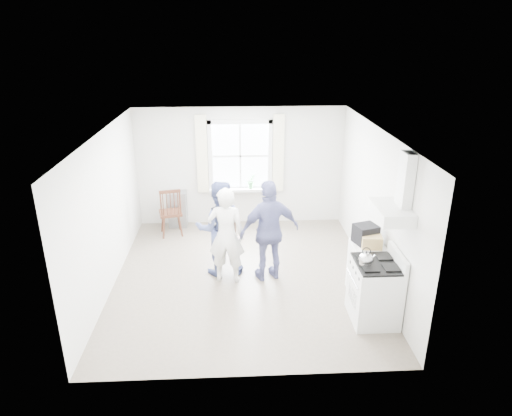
{
  "coord_description": "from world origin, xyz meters",
  "views": [
    {
      "loc": [
        -0.15,
        -7.1,
        4.11
      ],
      "look_at": [
        0.22,
        0.2,
        1.23
      ],
      "focal_mm": 32.0,
      "sensor_mm": 36.0,
      "label": 1
    }
  ],
  "objects_px": {
    "windsor_chair_a": "(171,207)",
    "person_right": "(270,231)",
    "gas_stove": "(375,291)",
    "low_cabinet": "(366,269)",
    "stereo_stack": "(366,234)",
    "windsor_chair_b": "(225,236)",
    "person_left": "(226,235)",
    "person_mid": "(219,228)"
  },
  "relations": [
    {
      "from": "windsor_chair_a",
      "to": "person_right",
      "type": "distance_m",
      "value": 2.66
    },
    {
      "from": "windsor_chair_a",
      "to": "person_right",
      "type": "xyz_separation_m",
      "value": [
        1.92,
        -1.83,
        0.25
      ]
    },
    {
      "from": "gas_stove",
      "to": "windsor_chair_a",
      "type": "xyz_separation_m",
      "value": [
        -3.38,
        3.14,
        0.17
      ]
    },
    {
      "from": "gas_stove",
      "to": "person_right",
      "type": "distance_m",
      "value": 2.01
    },
    {
      "from": "low_cabinet",
      "to": "windsor_chair_a",
      "type": "height_order",
      "value": "windsor_chair_a"
    },
    {
      "from": "low_cabinet",
      "to": "stereo_stack",
      "type": "height_order",
      "value": "stereo_stack"
    },
    {
      "from": "windsor_chair_a",
      "to": "stereo_stack",
      "type": "bearing_deg",
      "value": -34.65
    },
    {
      "from": "gas_stove",
      "to": "windsor_chair_b",
      "type": "xyz_separation_m",
      "value": [
        -2.23,
        1.72,
        0.15
      ]
    },
    {
      "from": "windsor_chair_a",
      "to": "person_right",
      "type": "height_order",
      "value": "person_right"
    },
    {
      "from": "person_left",
      "to": "person_right",
      "type": "height_order",
      "value": "person_right"
    },
    {
      "from": "low_cabinet",
      "to": "windsor_chair_b",
      "type": "xyz_separation_m",
      "value": [
        -2.3,
        1.02,
        0.19
      ]
    },
    {
      "from": "windsor_chair_b",
      "to": "stereo_stack",
      "type": "bearing_deg",
      "value": -22.63
    },
    {
      "from": "person_left",
      "to": "windsor_chair_a",
      "type": "bearing_deg",
      "value": -50.22
    },
    {
      "from": "windsor_chair_b",
      "to": "person_right",
      "type": "bearing_deg",
      "value": -28.62
    },
    {
      "from": "low_cabinet",
      "to": "person_mid",
      "type": "relative_size",
      "value": 0.52
    },
    {
      "from": "windsor_chair_b",
      "to": "windsor_chair_a",
      "type": "bearing_deg",
      "value": 129.09
    },
    {
      "from": "person_right",
      "to": "low_cabinet",
      "type": "bearing_deg",
      "value": 142.3
    },
    {
      "from": "windsor_chair_b",
      "to": "person_mid",
      "type": "bearing_deg",
      "value": -119.17
    },
    {
      "from": "gas_stove",
      "to": "windsor_chair_b",
      "type": "distance_m",
      "value": 2.82
    },
    {
      "from": "windsor_chair_b",
      "to": "gas_stove",
      "type": "bearing_deg",
      "value": -37.63
    },
    {
      "from": "stereo_stack",
      "to": "person_left",
      "type": "bearing_deg",
      "value": 167.88
    },
    {
      "from": "low_cabinet",
      "to": "person_mid",
      "type": "bearing_deg",
      "value": 160.49
    },
    {
      "from": "stereo_stack",
      "to": "person_mid",
      "type": "distance_m",
      "value": 2.49
    },
    {
      "from": "stereo_stack",
      "to": "windsor_chair_a",
      "type": "xyz_separation_m",
      "value": [
        -3.41,
        2.36,
        -0.4
      ]
    },
    {
      "from": "gas_stove",
      "to": "person_right",
      "type": "xyz_separation_m",
      "value": [
        -1.47,
        1.3,
        0.42
      ]
    },
    {
      "from": "stereo_stack",
      "to": "windsor_chair_b",
      "type": "xyz_separation_m",
      "value": [
        -2.26,
        0.94,
        -0.41
      ]
    },
    {
      "from": "person_mid",
      "to": "person_right",
      "type": "height_order",
      "value": "person_right"
    },
    {
      "from": "windsor_chair_b",
      "to": "person_mid",
      "type": "relative_size",
      "value": 0.61
    },
    {
      "from": "stereo_stack",
      "to": "windsor_chair_b",
      "type": "relative_size",
      "value": 0.4
    },
    {
      "from": "stereo_stack",
      "to": "person_mid",
      "type": "relative_size",
      "value": 0.24
    },
    {
      "from": "gas_stove",
      "to": "stereo_stack",
      "type": "bearing_deg",
      "value": 87.9
    },
    {
      "from": "windsor_chair_a",
      "to": "person_left",
      "type": "bearing_deg",
      "value": -57.93
    },
    {
      "from": "low_cabinet",
      "to": "person_left",
      "type": "distance_m",
      "value": 2.38
    },
    {
      "from": "windsor_chair_a",
      "to": "windsor_chair_b",
      "type": "xyz_separation_m",
      "value": [
        1.15,
        -1.41,
        -0.02
      ]
    },
    {
      "from": "stereo_stack",
      "to": "windsor_chair_b",
      "type": "bearing_deg",
      "value": 157.37
    },
    {
      "from": "low_cabinet",
      "to": "person_mid",
      "type": "distance_m",
      "value": 2.58
    },
    {
      "from": "low_cabinet",
      "to": "person_left",
      "type": "relative_size",
      "value": 0.53
    },
    {
      "from": "gas_stove",
      "to": "stereo_stack",
      "type": "distance_m",
      "value": 0.96
    },
    {
      "from": "person_mid",
      "to": "person_right",
      "type": "xyz_separation_m",
      "value": [
        0.86,
        -0.25,
        0.04
      ]
    },
    {
      "from": "person_right",
      "to": "person_left",
      "type": "bearing_deg",
      "value": -12.74
    },
    {
      "from": "low_cabinet",
      "to": "person_right",
      "type": "relative_size",
      "value": 0.5
    },
    {
      "from": "gas_stove",
      "to": "person_left",
      "type": "bearing_deg",
      "value": 150.29
    }
  ]
}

